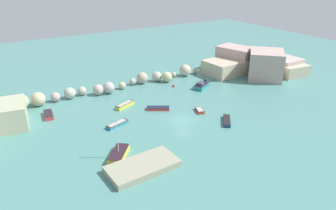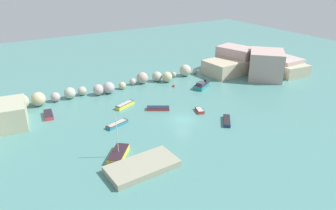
# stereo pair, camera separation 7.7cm
# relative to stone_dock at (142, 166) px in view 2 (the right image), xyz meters

# --- Properties ---
(cove_water) EXTENTS (160.00, 160.00, 0.00)m
(cove_water) POSITION_rel_stone_dock_xyz_m (12.46, 9.19, -0.44)
(cove_water) COLOR teal
(cove_water) RESTS_ON ground
(cliff_headland_right) EXTENTS (21.50, 19.18, 6.43)m
(cliff_headland_right) POSITION_rel_stone_dock_xyz_m (42.17, 21.39, 1.95)
(cliff_headland_right) COLOR #BA9E94
(cliff_headland_right) RESTS_ON ground
(rock_breakwater) EXTENTS (44.92, 4.53, 2.78)m
(rock_breakwater) POSITION_rel_stone_dock_xyz_m (8.10, 28.50, 0.75)
(rock_breakwater) COLOR #B2BA88
(rock_breakwater) RESTS_ON ground
(stone_dock) EXTENTS (9.53, 5.18, 0.88)m
(stone_dock) POSITION_rel_stone_dock_xyz_m (0.00, 0.00, 0.00)
(stone_dock) COLOR #999980
(stone_dock) RESTS_ON ground
(channel_buoy) EXTENTS (0.56, 0.56, 0.56)m
(channel_buoy) POSITION_rel_stone_dock_xyz_m (19.76, 23.67, -0.16)
(channel_buoy) COLOR red
(channel_buoy) RESTS_ON cove_water
(moored_boat_0) EXTENTS (4.45, 4.78, 6.01)m
(moored_boat_0) POSITION_rel_stone_dock_xyz_m (-1.48, 4.36, -0.00)
(moored_boat_0) COLOR yellow
(moored_boat_0) RESTS_ON cove_water
(moored_boat_1) EXTENTS (3.51, 3.96, 0.55)m
(moored_boat_1) POSITION_rel_stone_dock_xyz_m (18.40, 4.62, -0.17)
(moored_boat_1) COLOR navy
(moored_boat_1) RESTS_ON cove_water
(moored_boat_2) EXTENTS (1.87, 2.67, 0.51)m
(moored_boat_2) POSITION_rel_stone_dock_xyz_m (16.98, 10.43, -0.17)
(moored_boat_2) COLOR red
(moored_boat_2) RESTS_ON cove_water
(moored_boat_3) EXTENTS (4.27, 3.36, 0.52)m
(moored_boat_3) POSITION_rel_stone_dock_xyz_m (11.00, 15.15, -0.18)
(moored_boat_3) COLOR red
(moored_boat_3) RESTS_ON cove_water
(moored_boat_4) EXTENTS (4.19, 2.36, 0.56)m
(moored_boat_4) POSITION_rel_stone_dock_xyz_m (2.02, 13.13, -0.15)
(moored_boat_4) COLOR teal
(moored_boat_4) RESTS_ON cove_water
(moored_boat_5) EXTENTS (4.52, 3.71, 1.48)m
(moored_boat_5) POSITION_rel_stone_dock_xyz_m (24.48, 19.95, 0.12)
(moored_boat_5) COLOR teal
(moored_boat_5) RESTS_ON cove_water
(moored_boat_6) EXTENTS (1.83, 3.75, 0.69)m
(moored_boat_6) POSITION_rel_stone_dock_xyz_m (-6.94, 22.66, -0.10)
(moored_boat_6) COLOR #CD3A3B
(moored_boat_6) RESTS_ON cove_water
(moored_boat_7) EXTENTS (2.57, 3.63, 0.65)m
(moored_boat_7) POSITION_rel_stone_dock_xyz_m (32.76, 24.51, -0.12)
(moored_boat_7) COLOR gold
(moored_boat_7) RESTS_ON cove_water
(moored_boat_8) EXTENTS (4.25, 2.67, 0.70)m
(moored_boat_8) POSITION_rel_stone_dock_xyz_m (6.28, 19.52, -0.08)
(moored_boat_8) COLOR yellow
(moored_boat_8) RESTS_ON cove_water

